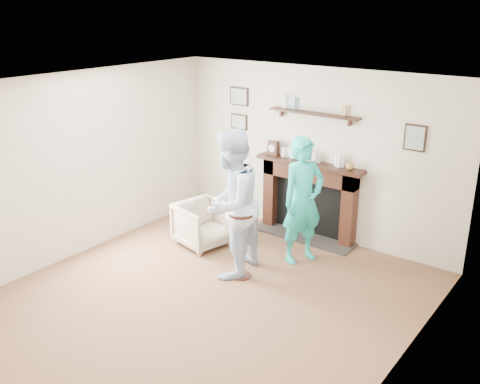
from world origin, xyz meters
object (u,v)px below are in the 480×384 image
object	(u,v)px
man	(231,272)
armchair	(204,244)
pedestal_table	(241,232)
woman	(300,259)

from	to	relation	value
man	armchair	bearing A→B (deg)	-126.52
man	pedestal_table	bearing A→B (deg)	78.51
man	woman	world-z (taller)	man
armchair	pedestal_table	xyz separation A→B (m)	(1.01, -0.45, 0.62)
armchair	pedestal_table	distance (m)	1.27
woman	pedestal_table	xyz separation A→B (m)	(-0.36, -0.88, 0.62)
armchair	man	distance (m)	0.95
armchair	man	size ratio (longest dim) A/B	0.37
pedestal_table	woman	bearing A→B (deg)	67.94
man	woman	distance (m)	1.02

